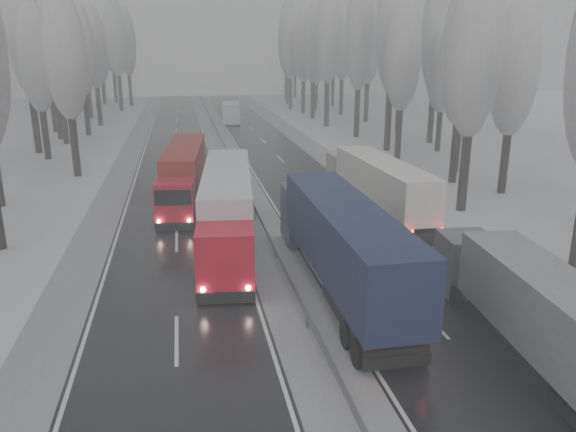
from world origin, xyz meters
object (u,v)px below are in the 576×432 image
object	(u,v)px
truck_grey_tarp	(545,316)
truck_red_red	(184,170)
truck_blue_box	(339,237)
box_truck_distant	(231,112)
truck_cream_box	(376,182)
truck_red_white	(227,204)

from	to	relation	value
truck_grey_tarp	truck_red_red	bearing A→B (deg)	119.55
truck_blue_box	truck_red_red	world-z (taller)	truck_blue_box
box_truck_distant	truck_cream_box	bearing A→B (deg)	-79.24
truck_red_white	truck_grey_tarp	bearing A→B (deg)	-51.99
truck_grey_tarp	box_truck_distant	xyz separation A→B (m)	(-4.30, 71.16, -0.58)
box_truck_distant	truck_red_white	world-z (taller)	truck_red_white
truck_blue_box	truck_red_white	world-z (taller)	truck_blue_box
truck_red_white	box_truck_distant	bearing A→B (deg)	90.27
truck_grey_tarp	truck_blue_box	size ratio (longest dim) A/B	0.84
truck_cream_box	box_truck_distant	size ratio (longest dim) A/B	1.82
truck_red_white	truck_cream_box	bearing A→B (deg)	29.33
truck_blue_box	box_truck_distant	world-z (taller)	truck_blue_box
truck_cream_box	truck_red_white	distance (m)	11.46
truck_grey_tarp	truck_cream_box	bearing A→B (deg)	92.47
truck_grey_tarp	box_truck_distant	world-z (taller)	truck_grey_tarp
box_truck_distant	truck_red_red	distance (m)	45.72
box_truck_distant	truck_red_red	bearing A→B (deg)	-94.59
truck_cream_box	truck_red_red	size ratio (longest dim) A/B	0.99
truck_cream_box	box_truck_distant	xyz separation A→B (m)	(-5.17, 51.37, -0.72)
truck_blue_box	truck_cream_box	world-z (taller)	truck_blue_box
truck_red_white	truck_blue_box	bearing A→B (deg)	-50.86
truck_blue_box	box_truck_distant	bearing A→B (deg)	89.39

